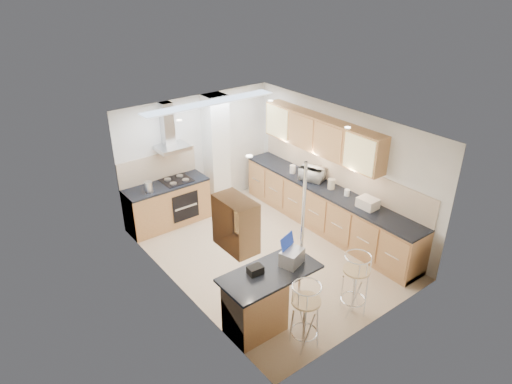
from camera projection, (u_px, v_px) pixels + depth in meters
ground at (267, 253)px, 8.58m from camera, size 4.80×4.80×0.00m
room_shell at (269, 168)px, 8.32m from camera, size 3.64×4.84×2.51m
right_counter at (326, 208)px, 9.18m from camera, size 0.63×4.40×0.92m
back_counter at (168, 204)px, 9.34m from camera, size 1.70×0.63×0.92m
peninsula at (270, 298)px, 6.73m from camera, size 1.47×0.72×0.94m
microwave at (312, 174)px, 9.25m from camera, size 0.47×0.57×0.27m
laptop at (292, 257)px, 6.64m from camera, size 0.40×0.35×0.23m
bag at (255, 270)px, 6.46m from camera, size 0.23×0.17×0.12m
bar_stool_near at (305, 316)px, 6.30m from camera, size 0.53×0.53×1.06m
bar_stool_end at (355, 284)px, 6.92m from camera, size 0.47×0.47×1.06m
jar_a at (293, 169)px, 9.57m from camera, size 0.15×0.15×0.17m
jar_b at (305, 169)px, 9.56m from camera, size 0.13×0.13×0.16m
jar_c at (331, 184)px, 8.90m from camera, size 0.14×0.14×0.20m
jar_d at (347, 192)px, 8.66m from camera, size 0.11×0.11×0.13m
bread_bin at (368, 203)px, 8.22m from camera, size 0.29×0.36×0.18m
kettle at (149, 187)px, 8.75m from camera, size 0.16×0.16×0.23m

